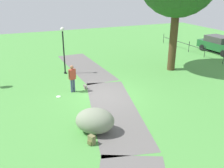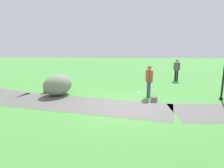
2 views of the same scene
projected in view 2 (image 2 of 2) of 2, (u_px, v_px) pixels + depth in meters
ground_plane at (125, 106)px, 9.56m from camera, size 48.00×48.00×0.00m
footpath_segment_mid at (85, 105)px, 9.74m from camera, size 8.33×4.18×0.01m
lawn_boulder at (58, 85)px, 11.29m from camera, size 1.98×2.13×1.14m
woman_with_handbag at (149, 79)px, 10.79m from camera, size 0.33×0.50×1.70m
man_near_boulder at (177, 68)px, 15.09m from camera, size 0.42×0.42×1.59m
handbag_on_grass at (154, 99)px, 10.17m from camera, size 0.32×0.27×0.31m
backpack_by_boulder at (46, 90)px, 11.84m from camera, size 0.34×0.34×0.40m
frisbee_on_grass at (139, 92)px, 11.99m from camera, size 0.26×0.26×0.02m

